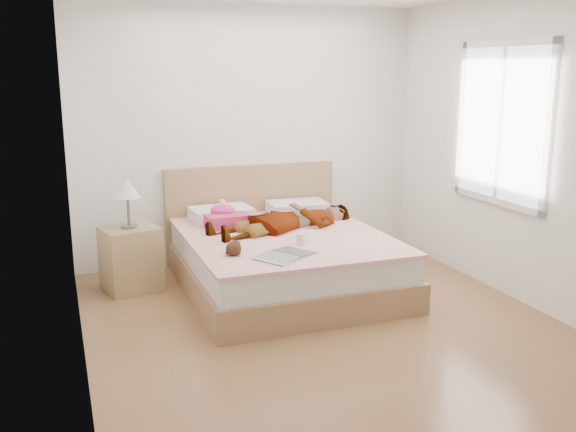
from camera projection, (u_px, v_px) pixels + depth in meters
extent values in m
plane|color=#4C3018|center=(325.00, 326.00, 5.03)|extent=(4.00, 4.00, 0.00)
imported|color=silver|center=(286.00, 216.00, 6.02)|extent=(1.64, 0.97, 0.21)
ellipsoid|color=black|center=(216.00, 218.00, 6.25)|extent=(0.55, 0.62, 0.08)
cube|color=silver|center=(224.00, 203.00, 6.20)|extent=(0.07, 0.11, 0.05)
plane|color=white|center=(250.00, 135.00, 6.57)|extent=(3.60, 0.00, 3.60)
plane|color=silver|center=(503.00, 219.00, 2.91)|extent=(3.60, 0.00, 3.60)
plane|color=white|center=(71.00, 175.00, 4.14)|extent=(0.00, 4.00, 4.00)
plane|color=white|center=(526.00, 151.00, 5.34)|extent=(0.00, 4.00, 4.00)
cube|color=white|center=(502.00, 124.00, 5.56)|extent=(0.02, 1.10, 1.30)
cube|color=silver|center=(549.00, 130.00, 5.03)|extent=(0.04, 0.06, 1.42)
cube|color=silver|center=(462.00, 119.00, 6.09)|extent=(0.04, 0.06, 1.42)
cube|color=silver|center=(496.00, 201.00, 5.71)|extent=(0.04, 1.22, 0.06)
cube|color=silver|center=(508.00, 43.00, 5.41)|extent=(0.04, 1.22, 0.06)
cube|color=silver|center=(501.00, 124.00, 5.56)|extent=(0.03, 0.04, 1.30)
cube|color=brown|center=(284.00, 274.00, 5.87)|extent=(1.78, 2.08, 0.26)
cube|color=silver|center=(284.00, 249.00, 5.82)|extent=(1.70, 2.00, 0.22)
cube|color=silver|center=(284.00, 236.00, 5.79)|extent=(1.74, 2.04, 0.03)
cube|color=olive|center=(252.00, 212.00, 6.71)|extent=(1.80, 0.07, 1.00)
cube|color=white|center=(221.00, 214.00, 6.30)|extent=(0.61, 0.44, 0.13)
cube|color=white|center=(297.00, 208.00, 6.56)|extent=(0.60, 0.43, 0.13)
cube|color=#D1386F|center=(226.00, 220.00, 6.04)|extent=(0.41, 0.34, 0.13)
ellipsoid|color=#FF45A3|center=(223.00, 210.00, 6.07)|extent=(0.28, 0.24, 0.12)
cube|color=silver|center=(286.00, 256.00, 5.10)|extent=(0.56, 0.51, 0.01)
cube|color=silver|center=(277.00, 258.00, 5.00)|extent=(0.36, 0.39, 0.02)
cube|color=#242424|center=(296.00, 251.00, 5.19)|extent=(0.36, 0.39, 0.02)
cylinder|color=silver|center=(301.00, 239.00, 5.44)|extent=(0.11, 0.11, 0.09)
torus|color=white|center=(306.00, 239.00, 5.43)|extent=(0.06, 0.04, 0.07)
cylinder|color=black|center=(301.00, 235.00, 5.43)|extent=(0.09, 0.09, 0.00)
ellipsoid|color=black|center=(234.00, 249.00, 5.12)|extent=(0.18, 0.19, 0.11)
ellipsoid|color=beige|center=(233.00, 248.00, 5.11)|extent=(0.09, 0.10, 0.05)
sphere|color=black|center=(235.00, 245.00, 5.20)|extent=(0.08, 0.08, 0.08)
sphere|color=pink|center=(232.00, 242.00, 5.22)|extent=(0.03, 0.03, 0.03)
sphere|color=pink|center=(239.00, 242.00, 5.21)|extent=(0.03, 0.03, 0.03)
ellipsoid|color=black|center=(227.00, 253.00, 5.10)|extent=(0.05, 0.06, 0.03)
ellipsoid|color=black|center=(239.00, 253.00, 5.09)|extent=(0.05, 0.06, 0.03)
cube|color=brown|center=(131.00, 259.00, 5.80)|extent=(0.56, 0.52, 0.58)
cylinder|color=#535353|center=(129.00, 226.00, 5.73)|extent=(0.18, 0.18, 0.02)
cylinder|color=#515151|center=(128.00, 210.00, 5.70)|extent=(0.03, 0.03, 0.30)
cone|color=silver|center=(127.00, 188.00, 5.65)|extent=(0.28, 0.28, 0.17)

